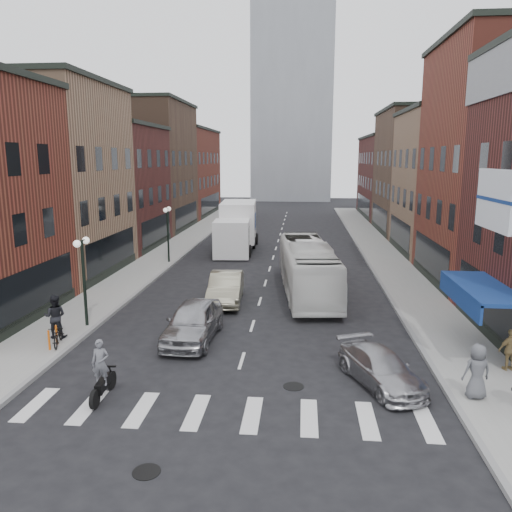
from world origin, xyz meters
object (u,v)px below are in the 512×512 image
at_px(billboard_sign, 497,202).
at_px(ped_left_solo, 55,316).
at_px(motorcycle_rider, 101,371).
at_px(streetlamp_far, 168,224).
at_px(bike_rack, 53,338).
at_px(ped_right_b, 511,350).
at_px(ped_right_c, 477,371).
at_px(sedan_left_near, 193,321).
at_px(box_truck, 237,227).
at_px(curb_car, 381,368).
at_px(streetlamp_near, 83,265).
at_px(sedan_left_far, 226,288).
at_px(parked_bicycle, 58,335).
at_px(transit_bus, 308,268).

relative_size(billboard_sign, ped_left_solo, 2.01).
relative_size(motorcycle_rider, ped_left_solo, 1.08).
xyz_separation_m(streetlamp_far, bike_rack, (-0.20, -16.70, -2.36)).
height_order(ped_right_b, ped_right_c, ped_right_c).
bearing_deg(sedan_left_near, box_truck, 94.51).
bearing_deg(curb_car, ped_left_solo, 144.56).
distance_m(streetlamp_near, ped_right_b, 17.43).
xyz_separation_m(billboard_sign, ped_right_c, (-0.88, -2.05, -5.10)).
relative_size(curb_car, ped_right_b, 2.65).
xyz_separation_m(sedan_left_far, ped_left_solo, (-6.22, -6.33, 0.28)).
bearing_deg(ped_right_b, parked_bicycle, -13.62).
relative_size(transit_bus, ped_left_solo, 5.78).
bearing_deg(ped_left_solo, streetlamp_far, -100.70).
bearing_deg(motorcycle_rider, transit_bus, 57.55).
height_order(motorcycle_rider, sedan_left_near, motorcycle_rider).
bearing_deg(sedan_left_near, streetlamp_near, 171.04).
xyz_separation_m(billboard_sign, streetlamp_near, (-15.99, 3.50, -3.22)).
distance_m(billboard_sign, bike_rack, 17.14).
bearing_deg(sedan_left_near, parked_bicycle, -162.44).
distance_m(billboard_sign, curb_car, 6.73).
height_order(box_truck, transit_bus, box_truck).
distance_m(streetlamp_far, motorcycle_rider, 20.81).
relative_size(streetlamp_near, sedan_left_far, 0.86).
distance_m(billboard_sign, box_truck, 26.24).
height_order(streetlamp_near, streetlamp_far, same).
bearing_deg(ped_left_solo, curb_car, 158.73).
height_order(bike_rack, ped_right_b, ped_right_b).
relative_size(curb_car, parked_bicycle, 2.53).
height_order(ped_left_solo, ped_right_b, ped_left_solo).
xyz_separation_m(streetlamp_far, parked_bicycle, (-0.10, -16.44, -2.34)).
relative_size(parked_bicycle, ped_right_c, 0.90).
bearing_deg(motorcycle_rider, billboard_sign, 7.16).
relative_size(motorcycle_rider, curb_car, 0.50).
bearing_deg(ped_left_solo, billboard_sign, 165.10).
distance_m(motorcycle_rider, parked_bicycle, 5.30).
bearing_deg(streetlamp_far, ped_left_solo, -92.24).
xyz_separation_m(motorcycle_rider, ped_right_b, (13.64, 3.15, -0.02)).
distance_m(transit_bus, curb_car, 11.61).
height_order(sedan_left_near, sedan_left_far, sedan_left_near).
distance_m(streetlamp_near, sedan_left_far, 7.63).
height_order(bike_rack, transit_bus, transit_bus).
height_order(streetlamp_near, bike_rack, streetlamp_near).
bearing_deg(streetlamp_far, curb_car, -56.42).
bearing_deg(motorcycle_rider, box_truck, 82.11).
bearing_deg(streetlamp_far, billboard_sign, -47.59).
xyz_separation_m(sedan_left_near, ped_right_b, (11.90, -2.29, 0.10)).
height_order(billboard_sign, motorcycle_rider, billboard_sign).
distance_m(streetlamp_far, sedan_left_near, 15.98).
bearing_deg(sedan_left_near, curb_car, -24.17).
bearing_deg(sedan_left_far, ped_right_b, -38.80).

